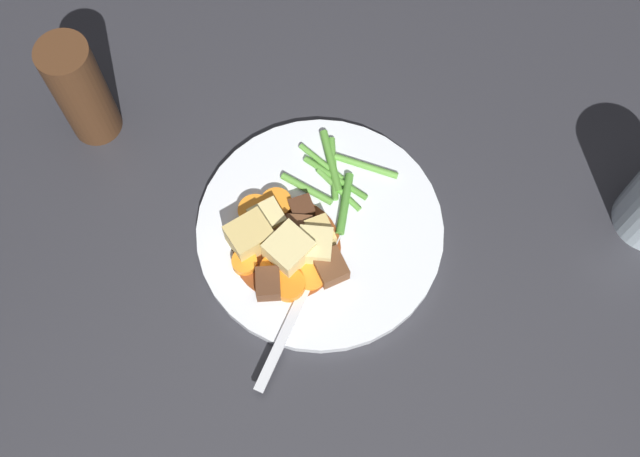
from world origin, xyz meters
TOP-DOWN VIEW (x-y plane):
  - ground_plane at (0.00, 0.00)m, footprint 3.00×3.00m
  - dinner_plate at (0.00, 0.00)m, footprint 0.25×0.25m
  - stew_sauce at (0.04, -0.01)m, footprint 0.11×0.11m
  - carrot_slice_0 at (0.08, -0.03)m, footprint 0.03×0.03m
  - carrot_slice_1 at (0.07, 0.02)m, footprint 0.05×0.05m
  - carrot_slice_2 at (0.06, 0.00)m, footprint 0.03×0.03m
  - carrot_slice_3 at (0.04, 0.03)m, footprint 0.05×0.05m
  - carrot_slice_4 at (0.01, -0.05)m, footprint 0.05×0.05m
  - carrot_slice_5 at (0.05, -0.05)m, footprint 0.03×0.03m
  - carrot_slice_6 at (0.05, -0.02)m, footprint 0.04×0.04m
  - carrot_slice_7 at (0.04, -0.06)m, footprint 0.04×0.04m
  - potato_chunk_0 at (0.04, 0.00)m, footprint 0.04×0.04m
  - potato_chunk_1 at (0.02, 0.01)m, footprint 0.05×0.05m
  - potato_chunk_2 at (0.03, -0.04)m, footprint 0.04×0.04m
  - potato_chunk_3 at (0.06, -0.04)m, footprint 0.05×0.04m
  - potato_chunk_4 at (0.01, 0.01)m, footprint 0.03×0.04m
  - meat_chunk_0 at (-0.00, -0.03)m, footprint 0.03×0.03m
  - meat_chunk_1 at (0.02, -0.01)m, footprint 0.04×0.04m
  - meat_chunk_2 at (0.08, 0.01)m, footprint 0.04×0.04m
  - meat_chunk_3 at (0.03, -0.03)m, footprint 0.03×0.03m
  - meat_chunk_4 at (0.02, 0.04)m, footprint 0.04×0.04m
  - green_bean_0 at (-0.04, 0.00)m, footprint 0.06×0.05m
  - green_bean_1 at (-0.06, -0.04)m, footprint 0.05×0.06m
  - green_bean_2 at (-0.06, -0.04)m, footprint 0.05×0.06m
  - green_bean_3 at (-0.04, -0.02)m, footprint 0.01×0.06m
  - green_bean_4 at (-0.02, -0.04)m, footprint 0.02×0.06m
  - green_bean_5 at (-0.08, -0.01)m, footprint 0.04×0.06m
  - green_bean_6 at (-0.05, -0.03)m, footprint 0.02×0.08m
  - green_bean_7 at (-0.05, -0.05)m, footprint 0.01×0.06m
  - fork at (0.07, 0.04)m, footprint 0.17×0.08m
  - pepper_mill at (0.08, -0.26)m, footprint 0.05×0.05m

SIDE VIEW (x-z plane):
  - ground_plane at x=0.00m, z-range 0.00..0.00m
  - dinner_plate at x=0.00m, z-range 0.00..0.01m
  - stew_sauce at x=0.04m, z-range 0.01..0.02m
  - fork at x=0.07m, z-range 0.01..0.02m
  - green_bean_7 at x=-0.05m, z-range 0.01..0.02m
  - green_bean_3 at x=-0.04m, z-range 0.01..0.02m
  - green_bean_6 at x=-0.05m, z-range 0.01..0.02m
  - green_bean_1 at x=-0.06m, z-range 0.01..0.02m
  - green_bean_5 at x=-0.08m, z-range 0.01..0.02m
  - green_bean_4 at x=-0.02m, z-range 0.01..0.02m
  - green_bean_2 at x=-0.06m, z-range 0.01..0.02m
  - carrot_slice_3 at x=0.04m, z-range 0.01..0.02m
  - green_bean_0 at x=-0.04m, z-range 0.01..0.02m
  - carrot_slice_6 at x=0.05m, z-range 0.01..0.02m
  - carrot_slice_5 at x=0.05m, z-range 0.01..0.02m
  - carrot_slice_2 at x=0.06m, z-range 0.01..0.02m
  - carrot_slice_4 at x=0.01m, z-range 0.01..0.02m
  - carrot_slice_0 at x=0.08m, z-range 0.01..0.03m
  - carrot_slice_7 at x=0.04m, z-range 0.01..0.03m
  - carrot_slice_1 at x=0.07m, z-range 0.01..0.03m
  - meat_chunk_0 at x=0.00m, z-range 0.01..0.03m
  - meat_chunk_3 at x=0.03m, z-range 0.01..0.03m
  - meat_chunk_1 at x=0.02m, z-range 0.01..0.03m
  - meat_chunk_4 at x=0.02m, z-range 0.01..0.03m
  - meat_chunk_2 at x=0.08m, z-range 0.01..0.03m
  - potato_chunk_4 at x=0.01m, z-range 0.01..0.04m
  - potato_chunk_2 at x=0.03m, z-range 0.01..0.04m
  - potato_chunk_1 at x=0.02m, z-range 0.01..0.04m
  - potato_chunk_3 at x=0.06m, z-range 0.01..0.05m
  - potato_chunk_0 at x=0.04m, z-range 0.01..0.05m
  - pepper_mill at x=0.08m, z-range 0.00..0.14m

